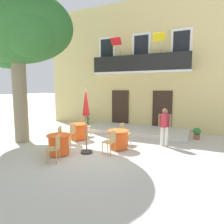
{
  "coord_description": "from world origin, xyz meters",
  "views": [
    {
      "loc": [
        3.91,
        -6.52,
        2.5
      ],
      "look_at": [
        -0.09,
        2.18,
        1.3
      ],
      "focal_mm": 31.88,
      "sensor_mm": 36.0,
      "label": 1
    }
  ],
  "objects_px": {
    "cafe_chair_front_0": "(110,141)",
    "cafe_table_middle": "(59,144)",
    "cafe_table_front": "(118,139)",
    "ground_planter_left": "(87,120)",
    "cafe_table_near_tree": "(78,131)",
    "cafe_chair_near_tree_0": "(85,126)",
    "plane_tree": "(16,32)",
    "cafe_chair_middle_1": "(55,147)",
    "cafe_chair_front_1": "(124,132)",
    "ground_planter_right": "(197,133)",
    "pedestrian_by_tree": "(165,125)",
    "cafe_chair_near_tree_1": "(71,132)",
    "cafe_umbrella": "(86,110)",
    "cafe_chair_middle_0": "(63,136)"
  },
  "relations": [
    {
      "from": "plane_tree",
      "to": "cafe_chair_near_tree_1",
      "type": "relative_size",
      "value": 7.2
    },
    {
      "from": "cafe_table_middle",
      "to": "cafe_chair_middle_1",
      "type": "bearing_deg",
      "value": -59.9
    },
    {
      "from": "cafe_chair_front_1",
      "to": "cafe_chair_near_tree_0",
      "type": "bearing_deg",
      "value": 167.04
    },
    {
      "from": "cafe_chair_near_tree_0",
      "to": "cafe_umbrella",
      "type": "xyz_separation_m",
      "value": [
        1.54,
        -2.3,
        1.14
      ]
    },
    {
      "from": "cafe_table_front",
      "to": "cafe_chair_front_0",
      "type": "relative_size",
      "value": 0.95
    },
    {
      "from": "cafe_table_near_tree",
      "to": "ground_planter_right",
      "type": "xyz_separation_m",
      "value": [
        5.17,
        2.4,
        -0.08
      ]
    },
    {
      "from": "cafe_table_middle",
      "to": "ground_planter_left",
      "type": "height_order",
      "value": "cafe_table_middle"
    },
    {
      "from": "plane_tree",
      "to": "cafe_chair_near_tree_1",
      "type": "bearing_deg",
      "value": 14.72
    },
    {
      "from": "plane_tree",
      "to": "pedestrian_by_tree",
      "type": "height_order",
      "value": "plane_tree"
    },
    {
      "from": "cafe_table_front",
      "to": "ground_planter_left",
      "type": "distance_m",
      "value": 4.88
    },
    {
      "from": "cafe_chair_middle_0",
      "to": "ground_planter_left",
      "type": "height_order",
      "value": "cafe_chair_middle_0"
    },
    {
      "from": "plane_tree",
      "to": "cafe_umbrella",
      "type": "bearing_deg",
      "value": -3.01
    },
    {
      "from": "cafe_table_near_tree",
      "to": "cafe_chair_front_1",
      "type": "relative_size",
      "value": 0.95
    },
    {
      "from": "cafe_table_near_tree",
      "to": "cafe_umbrella",
      "type": "bearing_deg",
      "value": -47.48
    },
    {
      "from": "cafe_umbrella",
      "to": "cafe_table_middle",
      "type": "bearing_deg",
      "value": -144.59
    },
    {
      "from": "cafe_umbrella",
      "to": "pedestrian_by_tree",
      "type": "bearing_deg",
      "value": 40.56
    },
    {
      "from": "cafe_chair_near_tree_1",
      "to": "cafe_umbrella",
      "type": "xyz_separation_m",
      "value": [
        1.32,
        -0.8,
        1.14
      ]
    },
    {
      "from": "cafe_table_middle",
      "to": "cafe_chair_front_0",
      "type": "relative_size",
      "value": 0.95
    },
    {
      "from": "cafe_chair_middle_0",
      "to": "cafe_chair_front_1",
      "type": "xyz_separation_m",
      "value": [
        2.04,
        1.67,
        0.0
      ]
    },
    {
      "from": "cafe_chair_middle_1",
      "to": "cafe_table_front",
      "type": "height_order",
      "value": "cafe_chair_middle_1"
    },
    {
      "from": "cafe_table_near_tree",
      "to": "cafe_table_middle",
      "type": "height_order",
      "value": "same"
    },
    {
      "from": "cafe_chair_middle_0",
      "to": "pedestrian_by_tree",
      "type": "height_order",
      "value": "pedestrian_by_tree"
    },
    {
      "from": "cafe_table_middle",
      "to": "cafe_chair_front_1",
      "type": "bearing_deg",
      "value": 54.3
    },
    {
      "from": "cafe_chair_middle_1",
      "to": "ground_planter_left",
      "type": "xyz_separation_m",
      "value": [
        -2.23,
        5.56,
        -0.11
      ]
    },
    {
      "from": "cafe_chair_near_tree_1",
      "to": "pedestrian_by_tree",
      "type": "bearing_deg",
      "value": 19.4
    },
    {
      "from": "cafe_chair_middle_0",
      "to": "cafe_table_front",
      "type": "bearing_deg",
      "value": 23.88
    },
    {
      "from": "cafe_chair_middle_0",
      "to": "cafe_chair_near_tree_0",
      "type": "bearing_deg",
      "value": 98.93
    },
    {
      "from": "cafe_chair_middle_0",
      "to": "cafe_table_front",
      "type": "relative_size",
      "value": 1.05
    },
    {
      "from": "cafe_table_near_tree",
      "to": "cafe_chair_near_tree_0",
      "type": "distance_m",
      "value": 0.77
    },
    {
      "from": "cafe_table_near_tree",
      "to": "cafe_chair_front_0",
      "type": "distance_m",
      "value": 2.66
    },
    {
      "from": "cafe_chair_middle_1",
      "to": "pedestrian_by_tree",
      "type": "bearing_deg",
      "value": 48.84
    },
    {
      "from": "cafe_chair_middle_0",
      "to": "cafe_table_near_tree",
      "type": "bearing_deg",
      "value": 98.99
    },
    {
      "from": "ground_planter_right",
      "to": "pedestrian_by_tree",
      "type": "bearing_deg",
      "value": -124.5
    },
    {
      "from": "cafe_table_middle",
      "to": "pedestrian_by_tree",
      "type": "xyz_separation_m",
      "value": [
        3.35,
        2.74,
        0.52
      ]
    },
    {
      "from": "plane_tree",
      "to": "cafe_chair_front_1",
      "type": "relative_size",
      "value": 7.2
    },
    {
      "from": "plane_tree",
      "to": "cafe_chair_middle_1",
      "type": "bearing_deg",
      "value": -24.19
    },
    {
      "from": "plane_tree",
      "to": "cafe_table_near_tree",
      "type": "xyz_separation_m",
      "value": [
        2.23,
        1.36,
        -4.52
      ]
    },
    {
      "from": "cafe_table_middle",
      "to": "plane_tree",
      "type": "bearing_deg",
      "value": 164.47
    },
    {
      "from": "cafe_table_front",
      "to": "ground_planter_left",
      "type": "relative_size",
      "value": 1.15
    },
    {
      "from": "cafe_table_middle",
      "to": "ground_planter_right",
      "type": "distance_m",
      "value": 6.45
    },
    {
      "from": "cafe_chair_middle_1",
      "to": "cafe_chair_front_0",
      "type": "distance_m",
      "value": 2.0
    },
    {
      "from": "cafe_chair_near_tree_0",
      "to": "cafe_chair_front_1",
      "type": "height_order",
      "value": "same"
    },
    {
      "from": "cafe_umbrella",
      "to": "ground_planter_right",
      "type": "height_order",
      "value": "cafe_umbrella"
    },
    {
      "from": "ground_planter_right",
      "to": "cafe_table_front",
      "type": "bearing_deg",
      "value": -134.05
    },
    {
      "from": "ground_planter_right",
      "to": "cafe_table_near_tree",
      "type": "bearing_deg",
      "value": -155.13
    },
    {
      "from": "cafe_chair_near_tree_1",
      "to": "pedestrian_by_tree",
      "type": "relative_size",
      "value": 0.56
    },
    {
      "from": "ground_planter_left",
      "to": "ground_planter_right",
      "type": "bearing_deg",
      "value": -3.26
    },
    {
      "from": "cafe_table_middle",
      "to": "cafe_table_front",
      "type": "relative_size",
      "value": 1.0
    },
    {
      "from": "cafe_chair_near_tree_0",
      "to": "cafe_chair_front_0",
      "type": "xyz_separation_m",
      "value": [
        2.43,
        -2.06,
        0.0
      ]
    },
    {
      "from": "cafe_chair_front_0",
      "to": "cafe_table_middle",
      "type": "bearing_deg",
      "value": -154.23
    }
  ]
}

